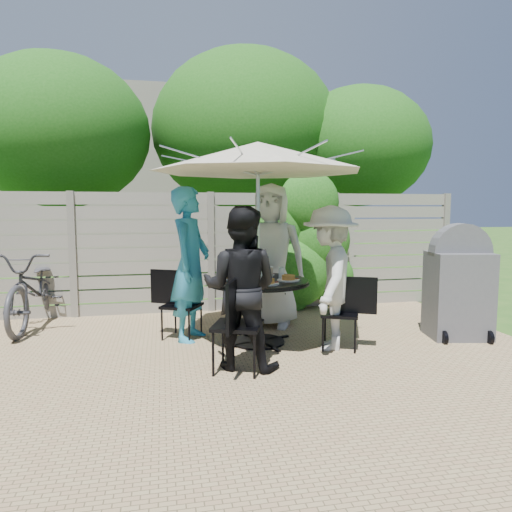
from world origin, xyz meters
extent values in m
plane|color=#285219|center=(0.00, 0.00, 0.00)|extent=(60.00, 60.00, 0.00)
cube|color=#A0885C|center=(0.00, 0.50, 0.01)|extent=(7.00, 6.00, 0.02)
cube|color=gray|center=(0.00, 3.00, 0.93)|extent=(8.00, 0.10, 1.85)
ellipsoid|color=#195313|center=(1.40, 2.85, 0.90)|extent=(1.20, 0.70, 1.80)
cube|color=gray|center=(0.00, 12.00, 2.50)|extent=(10.00, 6.00, 5.00)
ellipsoid|color=#1B5213|center=(-2.50, 5.00, 2.97)|extent=(3.20, 3.20, 2.72)
ellipsoid|color=#1B5213|center=(1.00, 5.50, 3.18)|extent=(3.80, 3.80, 3.23)
ellipsoid|color=#1B5213|center=(3.20, 4.80, 2.83)|extent=(2.80, 2.80, 2.38)
cylinder|color=black|center=(0.36, 1.20, 0.76)|extent=(1.55, 1.55, 0.03)
cylinder|color=black|center=(0.36, 1.20, 0.38)|extent=(0.08, 0.08, 0.76)
cylinder|color=black|center=(0.36, 1.20, 0.02)|extent=(0.63, 0.63, 0.04)
cylinder|color=silver|center=(0.36, 1.20, 1.12)|extent=(0.04, 0.04, 2.23)
cone|color=beige|center=(0.36, 1.20, 2.18)|extent=(3.20, 3.20, 0.34)
cube|color=black|center=(0.74, 2.06, 0.47)|extent=(0.62, 0.62, 0.04)
cube|color=black|center=(0.84, 2.27, 0.73)|extent=(0.23, 0.43, 0.47)
imported|color=silver|center=(0.69, 1.96, 0.97)|extent=(1.11, 0.94, 1.93)
cube|color=black|center=(-0.51, 1.58, 0.42)|extent=(0.56, 0.56, 0.03)
cube|color=black|center=(-0.69, 1.68, 0.64)|extent=(0.37, 0.22, 0.42)
imported|color=teal|center=(-0.40, 1.53, 0.93)|extent=(0.68, 0.80, 1.86)
cube|color=black|center=(-0.03, 0.33, 0.47)|extent=(0.59, 0.59, 0.04)
cube|color=black|center=(-0.11, 0.11, 0.72)|extent=(0.19, 0.44, 0.47)
imported|color=black|center=(0.02, 0.44, 0.81)|extent=(0.97, 0.88, 1.63)
cube|color=black|center=(1.23, 0.81, 0.41)|extent=(0.54, 0.54, 0.03)
cube|color=black|center=(1.41, 0.73, 0.64)|extent=(0.38, 0.19, 0.41)
imported|color=beige|center=(1.12, 0.86, 0.82)|extent=(0.98, 1.21, 1.64)
cylinder|color=white|center=(0.50, 1.53, 0.78)|extent=(0.26, 0.26, 0.01)
cylinder|color=#BD7F37|center=(0.50, 1.53, 0.81)|extent=(0.15, 0.15, 0.05)
cylinder|color=white|center=(0.03, 1.34, 0.78)|extent=(0.26, 0.26, 0.01)
cylinder|color=#BD7F37|center=(0.03, 1.34, 0.81)|extent=(0.15, 0.15, 0.05)
cylinder|color=white|center=(0.21, 0.87, 0.78)|extent=(0.26, 0.26, 0.01)
cylinder|color=#BD7F37|center=(0.21, 0.87, 0.81)|extent=(0.15, 0.15, 0.05)
cylinder|color=white|center=(0.69, 1.05, 0.78)|extent=(0.26, 0.26, 0.01)
cylinder|color=#BD7F37|center=(0.69, 1.05, 0.81)|extent=(0.15, 0.15, 0.05)
cylinder|color=white|center=(0.40, 0.85, 0.78)|extent=(0.24, 0.24, 0.01)
cylinder|color=#BD7F37|center=(0.40, 0.85, 0.81)|extent=(0.14, 0.14, 0.05)
cylinder|color=silver|center=(0.37, 1.48, 0.84)|extent=(0.07, 0.07, 0.14)
cylinder|color=silver|center=(0.08, 1.20, 0.84)|extent=(0.07, 0.07, 0.14)
cylinder|color=silver|center=(0.35, 0.92, 0.84)|extent=(0.07, 0.07, 0.14)
cylinder|color=silver|center=(0.64, 1.19, 0.84)|extent=(0.07, 0.07, 0.14)
cylinder|color=#59280C|center=(0.32, 1.27, 0.85)|extent=(0.09, 0.09, 0.16)
cylinder|color=#C6B293|center=(0.54, 1.36, 0.83)|extent=(0.08, 0.08, 0.12)
imported|color=#333338|center=(-2.40, 2.60, 0.52)|extent=(0.85, 2.05, 1.05)
cube|color=#4F5054|center=(2.81, 0.93, 0.53)|extent=(0.79, 0.66, 1.07)
cylinder|color=#4F5054|center=(2.81, 0.93, 1.07)|extent=(0.73, 0.35, 0.71)
camera|label=1|loc=(-0.73, -3.95, 1.60)|focal=32.00mm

